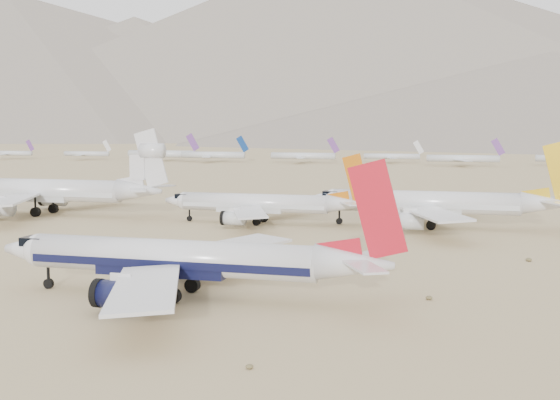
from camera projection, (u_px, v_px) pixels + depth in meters
name	position (u px, v px, depth m)	size (l,w,h in m)	color
ground	(236.00, 291.00, 90.47)	(7000.00, 7000.00, 0.00)	#978058
main_airliner	(188.00, 260.00, 86.03)	(49.61, 48.45, 17.51)	silver
row2_gold_tail	(436.00, 203.00, 146.72)	(51.86, 50.72, 18.47)	silver
row2_orange_tail	(263.00, 204.00, 152.81)	(43.87, 42.91, 15.65)	silver
row2_white_trijet	(49.00, 190.00, 168.27)	(58.87, 57.53, 20.86)	silver
distant_storage_row	(466.00, 157.00, 392.05)	(585.14, 61.88, 16.33)	silver
mountain_range	(492.00, 55.00, 1634.43)	(7354.00, 3024.00, 470.00)	slate
desert_scrub	(153.00, 363.00, 61.81)	(261.14, 121.67, 0.63)	brown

